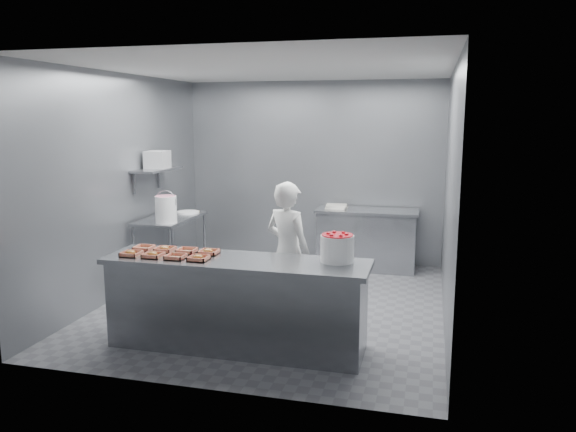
# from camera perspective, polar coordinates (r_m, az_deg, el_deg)

# --- Properties ---
(floor) EXTENTS (4.50, 4.50, 0.00)m
(floor) POSITION_cam_1_polar(r_m,az_deg,el_deg) (6.96, -1.40, -8.88)
(floor) COLOR #4C4C51
(floor) RESTS_ON ground
(ceiling) EXTENTS (4.50, 4.50, 0.00)m
(ceiling) POSITION_cam_1_polar(r_m,az_deg,el_deg) (6.60, -1.51, 14.76)
(ceiling) COLOR white
(ceiling) RESTS_ON wall_back
(wall_back) EXTENTS (4.00, 0.04, 2.80)m
(wall_back) POSITION_cam_1_polar(r_m,az_deg,el_deg) (8.81, 2.55, 4.46)
(wall_back) COLOR slate
(wall_back) RESTS_ON ground
(wall_left) EXTENTS (0.04, 4.50, 2.80)m
(wall_left) POSITION_cam_1_polar(r_m,az_deg,el_deg) (7.43, -16.48, 3.01)
(wall_left) COLOR slate
(wall_left) RESTS_ON ground
(wall_right) EXTENTS (0.04, 4.50, 2.80)m
(wall_right) POSITION_cam_1_polar(r_m,az_deg,el_deg) (6.39, 16.08, 1.94)
(wall_right) COLOR slate
(wall_right) RESTS_ON ground
(service_counter) EXTENTS (2.60, 0.70, 0.90)m
(service_counter) POSITION_cam_1_polar(r_m,az_deg,el_deg) (5.60, -5.23, -8.82)
(service_counter) COLOR slate
(service_counter) RESTS_ON ground
(prep_table) EXTENTS (0.60, 1.20, 0.90)m
(prep_table) POSITION_cam_1_polar(r_m,az_deg,el_deg) (7.92, -11.80, -2.30)
(prep_table) COLOR slate
(prep_table) RESTS_ON ground
(back_counter) EXTENTS (1.50, 0.60, 0.90)m
(back_counter) POSITION_cam_1_polar(r_m,az_deg,el_deg) (8.47, 7.98, -2.34)
(back_counter) COLOR slate
(back_counter) RESTS_ON ground
(wall_shelf) EXTENTS (0.35, 0.90, 0.03)m
(wall_shelf) POSITION_cam_1_polar(r_m,az_deg,el_deg) (7.85, -13.17, 4.62)
(wall_shelf) COLOR slate
(wall_shelf) RESTS_ON wall_left
(tray_0) EXTENTS (0.19, 0.18, 0.06)m
(tray_0) POSITION_cam_1_polar(r_m,az_deg,el_deg) (5.79, -15.65, -3.67)
(tray_0) COLOR tan
(tray_0) RESTS_ON service_counter
(tray_1) EXTENTS (0.19, 0.18, 0.06)m
(tray_1) POSITION_cam_1_polar(r_m,az_deg,el_deg) (5.67, -13.55, -3.85)
(tray_1) COLOR tan
(tray_1) RESTS_ON service_counter
(tray_2) EXTENTS (0.19, 0.18, 0.04)m
(tray_2) POSITION_cam_1_polar(r_m,az_deg,el_deg) (5.56, -11.33, -4.07)
(tray_2) COLOR tan
(tray_2) RESTS_ON service_counter
(tray_3) EXTENTS (0.19, 0.18, 0.06)m
(tray_3) POSITION_cam_1_polar(r_m,az_deg,el_deg) (5.47, -9.08, -4.22)
(tray_3) COLOR tan
(tray_3) RESTS_ON service_counter
(tray_4) EXTENTS (0.19, 0.18, 0.04)m
(tray_4) POSITION_cam_1_polar(r_m,az_deg,el_deg) (6.00, -14.42, -3.16)
(tray_4) COLOR tan
(tray_4) RESTS_ON service_counter
(tray_5) EXTENTS (0.19, 0.18, 0.06)m
(tray_5) POSITION_cam_1_polar(r_m,az_deg,el_deg) (5.89, -12.39, -3.29)
(tray_5) COLOR tan
(tray_5) RESTS_ON service_counter
(tray_6) EXTENTS (0.19, 0.18, 0.04)m
(tray_6) POSITION_cam_1_polar(r_m,az_deg,el_deg) (5.79, -10.24, -3.48)
(tray_6) COLOR tan
(tray_6) RESTS_ON service_counter
(tray_7) EXTENTS (0.19, 0.18, 0.06)m
(tray_7) POSITION_cam_1_polar(r_m,az_deg,el_deg) (5.69, -8.06, -3.61)
(tray_7) COLOR tan
(tray_7) RESTS_ON service_counter
(worker) EXTENTS (0.68, 0.58, 1.57)m
(worker) POSITION_cam_1_polar(r_m,az_deg,el_deg) (6.21, -0.01, -3.67)
(worker) COLOR white
(worker) RESTS_ON ground
(strawberry_tub) EXTENTS (0.32, 0.32, 0.26)m
(strawberry_tub) POSITION_cam_1_polar(r_m,az_deg,el_deg) (5.34, 5.02, -3.16)
(strawberry_tub) COLOR white
(strawberry_tub) RESTS_ON service_counter
(glaze_bucket) EXTENTS (0.29, 0.28, 0.43)m
(glaze_bucket) POSITION_cam_1_polar(r_m,az_deg,el_deg) (7.42, -12.30, 0.73)
(glaze_bucket) COLOR white
(glaze_bucket) RESTS_ON prep_table
(bucket_lid) EXTENTS (0.37, 0.37, 0.02)m
(bucket_lid) POSITION_cam_1_polar(r_m,az_deg,el_deg) (8.14, -10.14, 0.38)
(bucket_lid) COLOR white
(bucket_lid) RESTS_ON prep_table
(rag) EXTENTS (0.16, 0.14, 0.02)m
(rag) POSITION_cam_1_polar(r_m,az_deg,el_deg) (8.19, -9.65, 0.45)
(rag) COLOR #CCB28C
(rag) RESTS_ON prep_table
(appliance) EXTENTS (0.30, 0.33, 0.24)m
(appliance) POSITION_cam_1_polar(r_m,az_deg,el_deg) (7.86, -13.13, 5.60)
(appliance) COLOR gray
(appliance) RESTS_ON wall_shelf
(paper_stack) EXTENTS (0.31, 0.24, 0.06)m
(paper_stack) POSITION_cam_1_polar(r_m,az_deg,el_deg) (8.45, 4.95, 0.98)
(paper_stack) COLOR silver
(paper_stack) RESTS_ON back_counter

